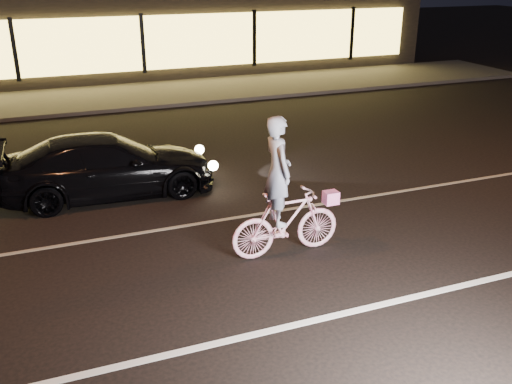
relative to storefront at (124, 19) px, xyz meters
name	(u,v)px	position (x,y,z in m)	size (l,w,h in m)	color
ground	(323,258)	(0.00, -18.97, -2.15)	(90.00, 90.00, 0.00)	black
lane_stripe_near	(373,306)	(0.00, -20.47, -2.14)	(60.00, 0.12, 0.01)	silver
lane_stripe_far	(275,211)	(0.00, -16.97, -2.14)	(60.00, 0.10, 0.01)	gray
sidewalk	(156,94)	(0.00, -5.97, -2.09)	(30.00, 4.00, 0.12)	#383533
storefront	(124,19)	(0.00, 0.00, 0.00)	(25.40, 8.42, 4.20)	black
cyclist	(284,207)	(-0.54, -18.58, -1.32)	(1.86, 0.64, 2.34)	#DE4777
sedan	(108,166)	(-2.83, -14.92, -1.52)	(4.36, 1.88, 1.25)	black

